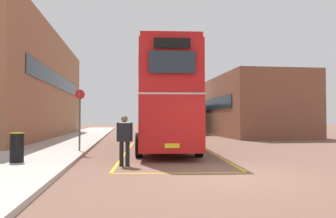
{
  "coord_description": "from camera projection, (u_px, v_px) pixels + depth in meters",
  "views": [
    {
      "loc": [
        -2.73,
        -8.89,
        1.59
      ],
      "look_at": [
        -0.26,
        10.29,
        2.16
      ],
      "focal_mm": 35.05,
      "sensor_mm": 36.0,
      "label": 1
    }
  ],
  "objects": [
    {
      "name": "ground_plane",
      "position": [
        164.0,
        141.0,
        23.39
      ],
      "size": [
        135.6,
        135.6,
        0.0
      ],
      "primitive_type": "plane",
      "color": "brown"
    },
    {
      "name": "bay_marking_yellow",
      "position": [
        169.0,
        154.0,
        14.72
      ],
      "size": [
        5.02,
        12.49,
        0.01
      ],
      "color": "gold",
      "rests_on": "ground"
    },
    {
      "name": "bus_stop_sign",
      "position": [
        80.0,
        114.0,
        14.82
      ],
      "size": [
        0.44,
        0.08,
        2.77
      ],
      "color": "#4C4C51",
      "rests_on": "sidewalk_left"
    },
    {
      "name": "brick_building_left",
      "position": [
        19.0,
        86.0,
        25.97
      ],
      "size": [
        6.21,
        23.35,
        8.32
      ],
      "color": "#9E6647",
      "rests_on": "ground"
    },
    {
      "name": "pedestrian_boarding",
      "position": [
        125.0,
        137.0,
        10.95
      ],
      "size": [
        0.54,
        0.37,
        1.69
      ],
      "color": "black",
      "rests_on": "ground"
    },
    {
      "name": "double_decker_bus",
      "position": [
        166.0,
        100.0,
        16.68
      ],
      "size": [
        3.29,
        10.34,
        4.75
      ],
      "color": "black",
      "rests_on": "ground"
    },
    {
      "name": "litter_bin",
      "position": [
        17.0,
        147.0,
        10.88
      ],
      "size": [
        0.47,
        0.47,
        0.99
      ],
      "color": "black",
      "rests_on": "sidewalk_left"
    },
    {
      "name": "depot_building_right",
      "position": [
        247.0,
        107.0,
        31.62
      ],
      "size": [
        6.79,
        14.99,
        5.43
      ],
      "color": "brown",
      "rests_on": "ground"
    },
    {
      "name": "sidewalk_left",
      "position": [
        76.0,
        139.0,
        24.94
      ],
      "size": [
        4.0,
        57.6,
        0.14
      ],
      "primitive_type": "cube",
      "color": "#B2ADA3",
      "rests_on": "ground"
    },
    {
      "name": "single_deck_bus",
      "position": [
        185.0,
        118.0,
        35.97
      ],
      "size": [
        2.78,
        9.91,
        3.02
      ],
      "color": "black",
      "rests_on": "ground"
    }
  ]
}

